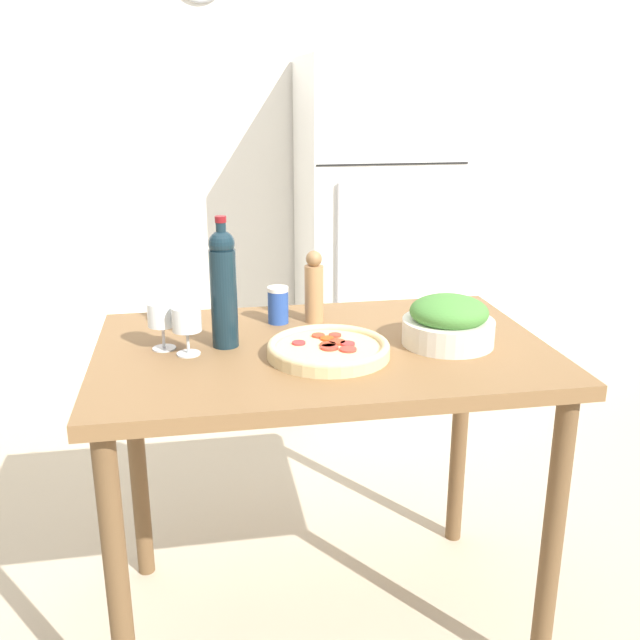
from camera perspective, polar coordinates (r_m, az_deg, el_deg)
ground_plane at (r=2.42m, az=0.18°, el=-22.74°), size 14.00×14.00×0.00m
wall_back at (r=3.99m, az=-5.53°, el=13.84°), size 6.40×0.08×2.60m
refrigerator at (r=3.76m, az=4.27°, el=7.00°), size 0.74×0.71×1.74m
prep_counter at (r=2.00m, az=0.20°, el=-5.22°), size 1.23×0.79×0.91m
wine_bottle at (r=1.92m, az=-7.74°, el=2.71°), size 0.07×0.07×0.36m
wine_glass_near at (r=1.89m, az=-10.61°, el=-0.12°), size 0.08×0.08×0.13m
wine_glass_far at (r=1.94m, az=-12.53°, el=0.28°), size 0.08×0.08×0.13m
pepper_mill at (r=2.13m, az=-0.48°, el=2.58°), size 0.06×0.06×0.22m
salad_bowl at (r=1.98m, az=10.24°, el=-0.17°), size 0.25×0.25×0.14m
homemade_pizza at (r=1.87m, az=0.63°, el=-2.32°), size 0.32×0.32×0.04m
salt_canister at (r=2.13m, az=-3.37°, el=1.21°), size 0.06×0.06×0.11m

